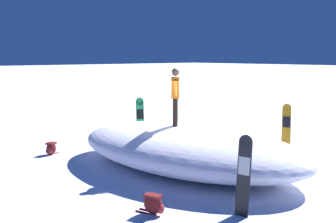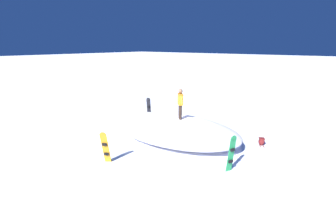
% 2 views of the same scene
% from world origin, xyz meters
% --- Properties ---
extents(ground, '(240.00, 240.00, 0.00)m').
position_xyz_m(ground, '(0.00, 0.00, 0.00)').
color(ground, white).
extents(snow_mound, '(7.86, 4.92, 1.21)m').
position_xyz_m(snow_mound, '(-0.30, 0.43, 0.60)').
color(snow_mound, white).
rests_on(snow_mound, ground).
extents(snowboarder_standing, '(0.79, 0.75, 1.64)m').
position_xyz_m(snowboarder_standing, '(0.04, 0.56, 2.14)').
color(snowboarder_standing, black).
rests_on(snowboarder_standing, snow_mound).
extents(snowboard_primary_upright, '(0.29, 0.34, 1.64)m').
position_xyz_m(snowboard_primary_upright, '(3.60, -0.90, 0.85)').
color(snowboard_primary_upright, '#1E8C47').
rests_on(snowboard_primary_upright, ground).
extents(snowboard_secondary_upright, '(0.49, 0.53, 1.58)m').
position_xyz_m(snowboard_secondary_upright, '(-0.93, -3.63, 0.81)').
color(snowboard_secondary_upright, orange).
rests_on(snowboard_secondary_upright, ground).
extents(snowboard_tertiary_upright, '(0.32, 0.22, 1.64)m').
position_xyz_m(snowboard_tertiary_upright, '(-3.54, 1.97, 0.85)').
color(snowboard_tertiary_upright, black).
rests_on(snowboard_tertiary_upright, ground).
extents(backpack_near, '(0.44, 0.53, 0.40)m').
position_xyz_m(backpack_near, '(3.79, 2.61, 0.21)').
color(backpack_near, maroon).
rests_on(backpack_near, ground).
extents(backpack_far, '(0.65, 0.39, 0.42)m').
position_xyz_m(backpack_far, '(-2.31, 3.30, 0.21)').
color(backpack_far, maroon).
rests_on(backpack_far, ground).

